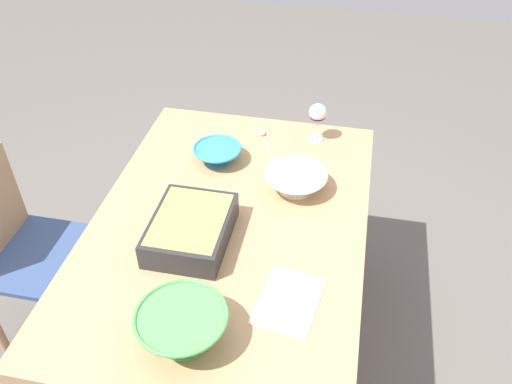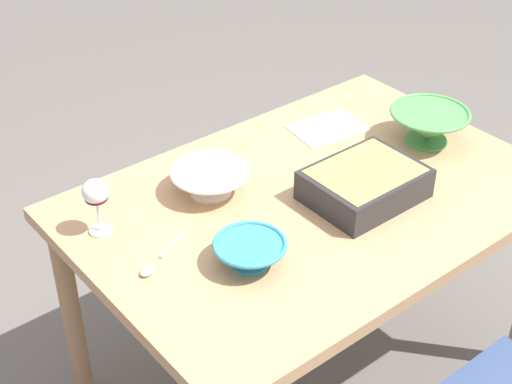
{
  "view_description": "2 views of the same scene",
  "coord_description": "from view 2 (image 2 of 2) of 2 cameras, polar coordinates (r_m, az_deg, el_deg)",
  "views": [
    {
      "loc": [
        1.28,
        0.36,
        1.98
      ],
      "look_at": [
        -0.08,
        0.08,
        0.83
      ],
      "focal_mm": 37.72,
      "sensor_mm": 36.0,
      "label": 1
    },
    {
      "loc": [
        -1.25,
        -1.29,
        2.0
      ],
      "look_at": [
        -0.18,
        0.04,
        0.82
      ],
      "focal_mm": 53.91,
      "sensor_mm": 36.0,
      "label": 2
    }
  ],
  "objects": [
    {
      "name": "ground_plane",
      "position": [
        2.69,
        3.57,
        -13.5
      ],
      "size": [
        8.0,
        8.0,
        0.0
      ],
      "primitive_type": "plane",
      "color": "#5B5651"
    },
    {
      "name": "dining_table",
      "position": [
        2.24,
        4.18,
        -1.99
      ],
      "size": [
        1.34,
        0.92,
        0.75
      ],
      "color": "tan",
      "rests_on": "ground_plane"
    },
    {
      "name": "wine_glass",
      "position": [
        2.02,
        -11.8,
        -0.23
      ],
      "size": [
        0.07,
        0.07,
        0.16
      ],
      "color": "white",
      "rests_on": "dining_table"
    },
    {
      "name": "casserole_dish",
      "position": [
        2.17,
        8.06,
        0.69
      ],
      "size": [
        0.31,
        0.24,
        0.09
      ],
      "color": "#262628",
      "rests_on": "dining_table"
    },
    {
      "name": "mixing_bowl",
      "position": [
        1.92,
        -0.45,
        -4.42
      ],
      "size": [
        0.19,
        0.19,
        0.07
      ],
      "color": "teal",
      "rests_on": "dining_table"
    },
    {
      "name": "small_bowl",
      "position": [
        2.17,
        -3.41,
        0.93
      ],
      "size": [
        0.23,
        0.23,
        0.08
      ],
      "color": "white",
      "rests_on": "dining_table"
    },
    {
      "name": "serving_bowl",
      "position": [
        2.46,
        12.68,
        4.87
      ],
      "size": [
        0.25,
        0.25,
        0.11
      ],
      "color": "#4C994C",
      "rests_on": "dining_table"
    },
    {
      "name": "serving_spoon",
      "position": [
        1.95,
        -7.47,
        -5.18
      ],
      "size": [
        0.2,
        0.11,
        0.01
      ],
      "color": "silver",
      "rests_on": "dining_table"
    },
    {
      "name": "napkin",
      "position": [
        2.51,
        5.32,
        4.74
      ],
      "size": [
        0.25,
        0.2,
        0.0
      ],
      "primitive_type": "cube",
      "rotation": [
        0.0,
        0.0,
        -0.15
      ],
      "color": "beige",
      "rests_on": "dining_table"
    }
  ]
}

